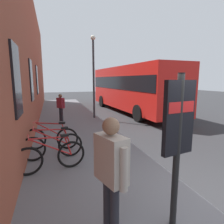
% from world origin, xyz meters
% --- Properties ---
extents(ground, '(60.00, 60.00, 0.00)m').
position_xyz_m(ground, '(6.00, -1.00, 0.00)').
color(ground, '#2D2D30').
extents(sidewalk_pavement, '(24.00, 3.50, 0.12)m').
position_xyz_m(sidewalk_pavement, '(8.00, 1.75, 0.06)').
color(sidewalk_pavement, slate).
rests_on(sidewalk_pavement, ground).
extents(station_facade, '(22.00, 0.65, 7.20)m').
position_xyz_m(station_facade, '(8.99, 3.80, 3.60)').
color(station_facade, brown).
rests_on(station_facade, ground).
extents(bicycle_end_of_row, '(0.48, 1.76, 0.97)m').
position_xyz_m(bicycle_end_of_row, '(2.08, 2.85, 0.51)').
color(bicycle_end_of_row, black).
rests_on(bicycle_end_of_row, sidewalk_pavement).
extents(bicycle_far_end, '(0.48, 1.77, 0.97)m').
position_xyz_m(bicycle_far_end, '(2.88, 2.81, 0.51)').
color(bicycle_far_end, black).
rests_on(bicycle_far_end, sidewalk_pavement).
extents(bicycle_under_window, '(0.61, 1.73, 0.97)m').
position_xyz_m(bicycle_under_window, '(3.70, 2.82, 0.51)').
color(bicycle_under_window, black).
rests_on(bicycle_under_window, sidewalk_pavement).
extents(transit_info_sign, '(0.17, 0.56, 2.40)m').
position_xyz_m(transit_info_sign, '(-0.42, 1.01, 1.72)').
color(transit_info_sign, black).
rests_on(transit_info_sign, sidewalk_pavement).
extents(city_bus, '(10.63, 3.13, 3.35)m').
position_xyz_m(city_bus, '(10.55, -3.00, 1.92)').
color(city_bus, red).
rests_on(city_bus, ground).
extents(pedestrian_crossing_street, '(0.48, 0.44, 1.52)m').
position_xyz_m(pedestrian_crossing_street, '(8.16, 2.28, 1.05)').
color(pedestrian_crossing_street, '#26262D').
rests_on(pedestrian_crossing_street, sidewalk_pavement).
extents(pedestrian_near_bus, '(0.66, 0.40, 1.80)m').
position_xyz_m(pedestrian_near_bus, '(-0.33, 2.02, 1.22)').
color(pedestrian_near_bus, '#26262D').
rests_on(pedestrian_near_bus, sidewalk_pavement).
extents(street_lamp, '(0.28, 0.28, 4.82)m').
position_xyz_m(street_lamp, '(8.51, 0.30, 3.00)').
color(street_lamp, '#333338').
rests_on(street_lamp, sidewalk_pavement).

